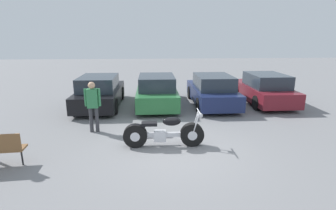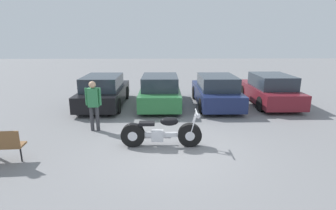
{
  "view_description": "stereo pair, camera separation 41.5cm",
  "coord_description": "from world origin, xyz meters",
  "px_view_note": "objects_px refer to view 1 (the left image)",
  "views": [
    {
      "loc": [
        -0.65,
        -6.73,
        3.1
      ],
      "look_at": [
        -0.09,
        1.72,
        0.85
      ],
      "focal_mm": 28.0,
      "sensor_mm": 36.0,
      "label": 1
    },
    {
      "loc": [
        -0.23,
        -6.74,
        3.1
      ],
      "look_at": [
        -0.09,
        1.72,
        0.85
      ],
      "focal_mm": 28.0,
      "sensor_mm": 36.0,
      "label": 2
    }
  ],
  "objects_px": {
    "motorcycle": "(163,133)",
    "parked_car_black": "(100,92)",
    "person_standing": "(93,103)",
    "parked_car_navy": "(212,91)",
    "parked_car_maroon": "(264,89)",
    "parked_car_green": "(157,91)"
  },
  "relations": [
    {
      "from": "motorcycle",
      "to": "parked_car_black",
      "type": "bearing_deg",
      "value": 119.71
    },
    {
      "from": "person_standing",
      "to": "parked_car_navy",
      "type": "bearing_deg",
      "value": 34.37
    },
    {
      "from": "parked_car_maroon",
      "to": "person_standing",
      "type": "bearing_deg",
      "value": -154.46
    },
    {
      "from": "parked_car_black",
      "to": "parked_car_navy",
      "type": "height_order",
      "value": "same"
    },
    {
      "from": "motorcycle",
      "to": "person_standing",
      "type": "distance_m",
      "value": 2.64
    },
    {
      "from": "parked_car_navy",
      "to": "parked_car_maroon",
      "type": "xyz_separation_m",
      "value": [
        2.53,
        0.25,
        0.0
      ]
    },
    {
      "from": "parked_car_black",
      "to": "parked_car_green",
      "type": "bearing_deg",
      "value": 0.29
    },
    {
      "from": "parked_car_maroon",
      "to": "motorcycle",
      "type": "bearing_deg",
      "value": -136.39
    },
    {
      "from": "parked_car_maroon",
      "to": "person_standing",
      "type": "relative_size",
      "value": 2.44
    },
    {
      "from": "motorcycle",
      "to": "parked_car_black",
      "type": "distance_m",
      "value": 5.25
    },
    {
      "from": "person_standing",
      "to": "motorcycle",
      "type": "bearing_deg",
      "value": -30.97
    },
    {
      "from": "person_standing",
      "to": "parked_car_green",
      "type": "bearing_deg",
      "value": 56.58
    },
    {
      "from": "parked_car_green",
      "to": "person_standing",
      "type": "xyz_separation_m",
      "value": [
        -2.14,
        -3.24,
        0.34
      ]
    },
    {
      "from": "parked_car_green",
      "to": "parked_car_navy",
      "type": "bearing_deg",
      "value": -1.05
    },
    {
      "from": "motorcycle",
      "to": "parked_car_maroon",
      "type": "distance_m",
      "value": 6.91
    },
    {
      "from": "parked_car_navy",
      "to": "person_standing",
      "type": "bearing_deg",
      "value": -145.63
    },
    {
      "from": "parked_car_black",
      "to": "parked_car_green",
      "type": "relative_size",
      "value": 1.0
    },
    {
      "from": "motorcycle",
      "to": "parked_car_green",
      "type": "xyz_separation_m",
      "value": [
        -0.06,
        4.57,
        0.24
      ]
    },
    {
      "from": "parked_car_black",
      "to": "parked_car_navy",
      "type": "distance_m",
      "value": 5.07
    },
    {
      "from": "motorcycle",
      "to": "parked_car_navy",
      "type": "relative_size",
      "value": 0.56
    },
    {
      "from": "parked_car_black",
      "to": "parked_car_navy",
      "type": "xyz_separation_m",
      "value": [
        5.07,
        -0.03,
        0.0
      ]
    },
    {
      "from": "parked_car_black",
      "to": "parked_car_maroon",
      "type": "bearing_deg",
      "value": 1.61
    }
  ]
}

